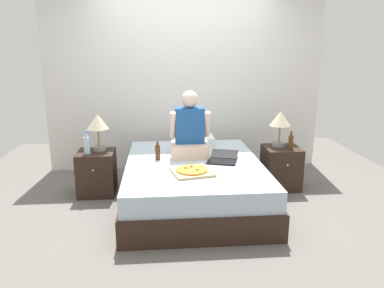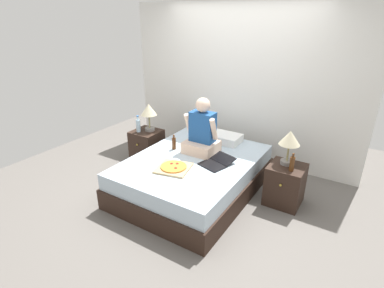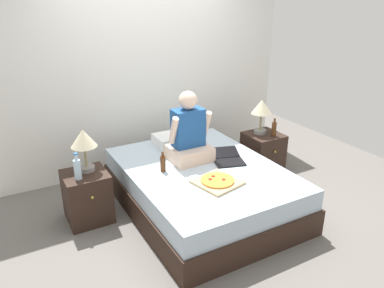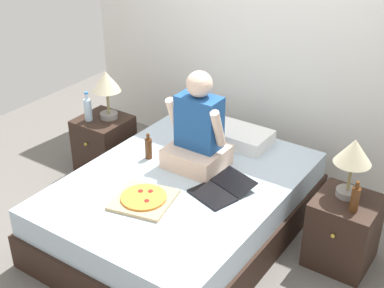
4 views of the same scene
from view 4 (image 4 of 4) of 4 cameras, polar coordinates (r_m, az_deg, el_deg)
ground_plane at (r=4.34m, az=-1.07°, el=-9.32°), size 5.96×5.96×0.00m
wall_back at (r=4.85m, az=8.56°, el=11.24°), size 3.96×0.12×2.50m
bed at (r=4.20m, az=-1.10°, el=-6.69°), size 1.56×2.07×0.50m
nightstand_left at (r=5.08m, az=-9.31°, el=-0.05°), size 0.44×0.47×0.54m
lamp_on_left_nightstand at (r=4.83m, az=-9.11°, el=6.27°), size 0.26×0.26×0.45m
water_bottle at (r=4.90m, az=-11.05°, el=3.69°), size 0.07×0.07×0.28m
nightstand_right at (r=4.06m, az=15.81°, el=-8.91°), size 0.44×0.47×0.54m
lamp_on_right_nightstand at (r=3.79m, az=16.82°, el=-1.19°), size 0.26×0.26×0.45m
beer_bottle at (r=3.76m, az=17.00°, el=-5.61°), size 0.06×0.06×0.23m
pillow at (r=4.55m, az=5.07°, el=0.81°), size 0.52×0.34×0.12m
person_seated at (r=4.11m, az=0.64°, el=1.27°), size 0.47×0.40×0.78m
laptop at (r=3.90m, az=2.97°, el=-4.99°), size 0.43×0.49×0.07m
pizza_box at (r=3.82m, az=-5.18°, el=-5.87°), size 0.48×0.48×0.04m
beer_bottle_on_bed at (r=4.31m, az=-4.67°, el=-0.43°), size 0.06×0.06×0.22m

